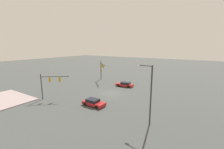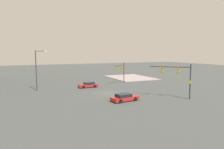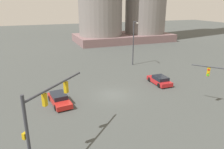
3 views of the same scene
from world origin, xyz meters
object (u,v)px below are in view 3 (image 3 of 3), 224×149
(streetlamp_curved_arm, at_px, (134,40))
(sedan_car_waiting_far, at_px, (59,99))
(traffic_signal_near_corner, at_px, (43,110))
(sedan_car_approaching, at_px, (160,80))

(streetlamp_curved_arm, xyz_separation_m, sedan_car_waiting_far, (-15.54, -11.90, -4.16))
(traffic_signal_near_corner, bearing_deg, streetlamp_curved_arm, 4.33)
(sedan_car_waiting_far, bearing_deg, traffic_signal_near_corner, -20.17)
(traffic_signal_near_corner, distance_m, sedan_car_approaching, 20.17)
(traffic_signal_near_corner, height_order, sedan_car_waiting_far, traffic_signal_near_corner)
(streetlamp_curved_arm, bearing_deg, sedan_car_waiting_far, -43.66)
(traffic_signal_near_corner, bearing_deg, sedan_car_waiting_far, 30.92)
(sedan_car_approaching, height_order, sedan_car_waiting_far, same)
(sedan_car_approaching, distance_m, sedan_car_waiting_far, 14.66)
(streetlamp_curved_arm, height_order, sedan_car_waiting_far, streetlamp_curved_arm)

